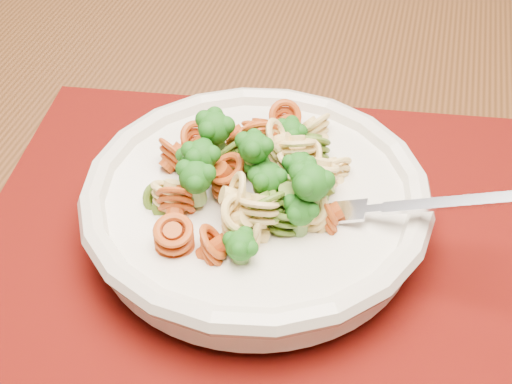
# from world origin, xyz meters

# --- Properties ---
(dining_table) EXTENTS (1.28, 0.84, 0.71)m
(dining_table) POSITION_xyz_m (0.04, -0.10, 0.60)
(dining_table) COLOR #552F17
(dining_table) RESTS_ON ground
(placemat) EXTENTS (0.48, 0.39, 0.00)m
(placemat) POSITION_xyz_m (0.08, -0.25, 0.71)
(placemat) COLOR #510E03
(placemat) RESTS_ON dining_table
(pasta_bowl) EXTENTS (0.26, 0.26, 0.05)m
(pasta_bowl) POSITION_xyz_m (0.07, -0.25, 0.74)
(pasta_bowl) COLOR silver
(pasta_bowl) RESTS_ON placemat
(pasta_broccoli_heap) EXTENTS (0.22, 0.22, 0.06)m
(pasta_broccoli_heap) POSITION_xyz_m (0.07, -0.25, 0.76)
(pasta_broccoli_heap) COLOR #F1CF77
(pasta_broccoli_heap) RESTS_ON pasta_bowl
(fork) EXTENTS (0.18, 0.03, 0.08)m
(fork) POSITION_xyz_m (0.14, -0.26, 0.76)
(fork) COLOR silver
(fork) RESTS_ON pasta_bowl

